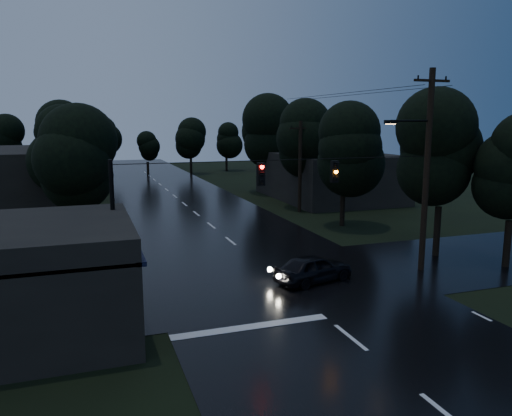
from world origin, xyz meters
TOP-DOWN VIEW (x-y plane):
  - main_road at (0.00, 30.00)m, footprint 12.00×120.00m
  - cross_street at (0.00, 12.00)m, footprint 60.00×9.00m
  - building_far_right at (14.00, 34.00)m, footprint 10.00×14.00m
  - building_far_left at (-14.00, 40.00)m, footprint 10.00×16.00m
  - utility_pole_main at (7.41, 11.00)m, footprint 3.50×0.30m
  - utility_pole_far at (8.30, 28.00)m, footprint 2.00×0.30m
  - anchor_pole_left at (-7.50, 11.00)m, footprint 0.18×0.18m
  - span_signals at (0.56, 10.99)m, footprint 15.00×0.37m
  - tree_corner_near at (10.00, 13.00)m, footprint 4.48×4.48m
  - tree_left_a at (-9.00, 22.00)m, footprint 3.92×3.92m
  - tree_left_b at (-9.60, 30.00)m, footprint 4.20×4.20m
  - tree_left_c at (-10.20, 40.00)m, footprint 4.48×4.48m
  - tree_right_a at (9.00, 22.00)m, footprint 4.20×4.20m
  - tree_right_b at (9.60, 30.00)m, footprint 4.48×4.48m
  - tree_right_c at (10.20, 40.00)m, footprint 4.76×4.76m
  - car at (1.45, 11.03)m, footprint 4.20×2.55m

SIDE VIEW (x-z plane):
  - main_road at x=0.00m, z-range -0.01..0.01m
  - cross_street at x=0.00m, z-range -0.01..0.01m
  - car at x=1.45m, z-range 0.00..1.34m
  - building_far_right at x=14.00m, z-range 0.00..4.40m
  - building_far_left at x=-14.00m, z-range 0.00..5.00m
  - anchor_pole_left at x=-7.50m, z-range 0.00..6.00m
  - utility_pole_far at x=8.30m, z-range 0.13..7.63m
  - tree_left_a at x=-9.00m, z-range 1.11..9.37m
  - span_signals at x=0.56m, z-range 4.69..5.80m
  - utility_pole_main at x=7.41m, z-range 0.26..10.26m
  - tree_left_b at x=-9.60m, z-range 1.19..10.04m
  - tree_right_a at x=9.00m, z-range 1.19..10.04m
  - tree_corner_near at x=10.00m, z-range 1.27..10.71m
  - tree_left_c at x=-10.20m, z-range 1.27..10.71m
  - tree_right_b at x=9.60m, z-range 1.27..10.71m
  - tree_right_c at x=10.20m, z-range 1.35..11.38m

